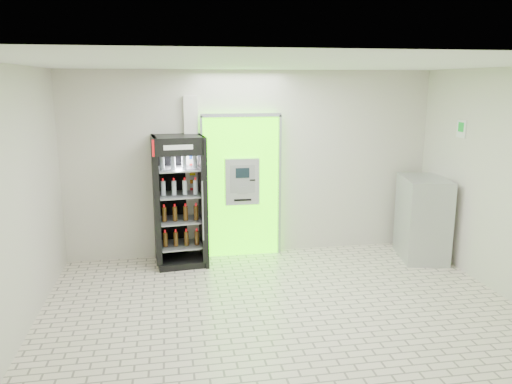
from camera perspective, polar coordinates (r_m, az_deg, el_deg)
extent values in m
plane|color=beige|center=(6.26, 3.52, -14.22)|extent=(6.00, 6.00, 0.00)
plane|color=beige|center=(8.15, -0.41, 3.22)|extent=(6.00, 0.00, 6.00)
plane|color=beige|center=(3.47, 13.59, -9.97)|extent=(6.00, 0.00, 6.00)
plane|color=beige|center=(5.83, -26.30, -1.80)|extent=(0.00, 5.00, 5.00)
plane|color=white|center=(5.60, 3.94, 14.42)|extent=(6.00, 6.00, 0.00)
cube|color=#42FF01|center=(8.11, -1.72, 0.66)|extent=(1.20, 0.12, 2.30)
cube|color=gray|center=(7.89, -1.70, 8.77)|extent=(1.28, 0.04, 0.06)
cube|color=gray|center=(7.98, -6.13, 0.40)|extent=(0.04, 0.04, 2.30)
cube|color=gray|center=(8.16, 2.73, 0.72)|extent=(0.04, 0.04, 2.30)
cube|color=black|center=(8.23, -0.95, -3.82)|extent=(0.62, 0.01, 0.67)
cube|color=black|center=(7.89, -4.16, 6.41)|extent=(0.22, 0.01, 0.18)
cube|color=#ABAFB3|center=(7.99, -1.61, 1.21)|extent=(0.55, 0.12, 0.75)
cube|color=black|center=(7.90, -1.55, 2.19)|extent=(0.22, 0.01, 0.16)
cube|color=gray|center=(7.95, -1.54, 0.20)|extent=(0.16, 0.01, 0.12)
cube|color=black|center=(7.94, -0.40, 1.37)|extent=(0.09, 0.01, 0.02)
cube|color=black|center=(7.99, -1.53, -0.92)|extent=(0.28, 0.01, 0.03)
cube|color=silver|center=(8.03, -7.26, 1.54)|extent=(0.22, 0.10, 2.60)
cube|color=#193FB2|center=(7.92, -7.31, 3.95)|extent=(0.09, 0.01, 0.06)
cube|color=red|center=(7.94, -7.29, 3.03)|extent=(0.09, 0.01, 0.06)
cube|color=yellow|center=(7.96, -7.26, 2.10)|extent=(0.09, 0.01, 0.06)
cube|color=orange|center=(7.99, -7.24, 1.19)|extent=(0.09, 0.01, 0.06)
cube|color=red|center=(8.01, -7.21, 0.27)|extent=(0.09, 0.01, 0.06)
cube|color=black|center=(7.79, -8.71, -1.03)|extent=(0.82, 0.76, 2.02)
cube|color=black|center=(8.10, -8.77, -0.52)|extent=(0.76, 0.13, 2.02)
cube|color=#B8090C|center=(7.30, -8.87, 5.07)|extent=(0.74, 0.08, 0.24)
cube|color=white|center=(7.29, -8.87, 5.06)|extent=(0.42, 0.05, 0.07)
cube|color=black|center=(8.06, -8.49, -7.67)|extent=(0.82, 0.76, 0.10)
cylinder|color=gray|center=(7.47, -6.11, -2.18)|extent=(0.03, 0.03, 0.91)
cube|color=gray|center=(7.98, -8.55, -5.97)|extent=(0.69, 0.65, 0.02)
cube|color=gray|center=(7.87, -8.64, -3.18)|extent=(0.69, 0.65, 0.02)
cube|color=gray|center=(7.77, -8.74, -0.31)|extent=(0.69, 0.65, 0.02)
cube|color=gray|center=(7.69, -8.83, 2.62)|extent=(0.69, 0.65, 0.02)
cube|color=#ABAFB3|center=(8.49, 18.50, -2.84)|extent=(0.85, 1.11, 1.32)
cube|color=gray|center=(8.32, 16.51, -2.54)|extent=(0.20, 0.95, 0.01)
cube|color=white|center=(8.11, 22.43, 6.67)|extent=(0.02, 0.22, 0.26)
cube|color=#0C8C22|center=(8.10, 22.38, 6.88)|extent=(0.00, 0.14, 0.14)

